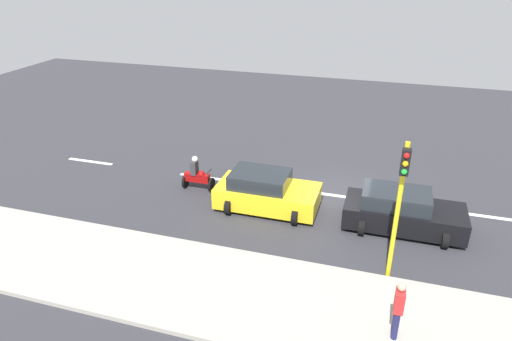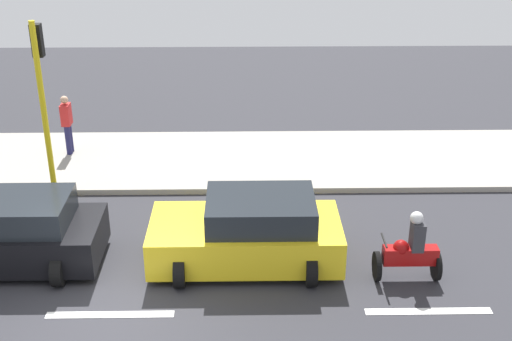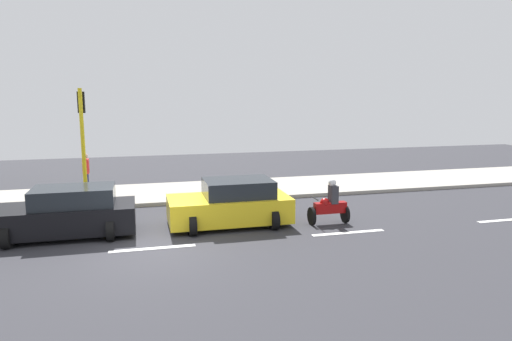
{
  "view_description": "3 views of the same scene",
  "coord_description": "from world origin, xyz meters",
  "px_view_note": "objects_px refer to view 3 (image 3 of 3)",
  "views": [
    {
      "loc": [
        16.97,
        1.58,
        9.12
      ],
      "look_at": [
        1.31,
        -3.18,
        1.33
      ],
      "focal_mm": 31.97,
      "sensor_mm": 36.0,
      "label": 1
    },
    {
      "loc": [
        -10.43,
        -2.56,
        7.76
      ],
      "look_at": [
        2.65,
        -2.79,
        1.74
      ],
      "focal_mm": 47.49,
      "sensor_mm": 36.0,
      "label": 2
    },
    {
      "loc": [
        -12.84,
        0.27,
        4.34
      ],
      "look_at": [
        3.16,
        -3.82,
        1.56
      ],
      "focal_mm": 32.53,
      "sensor_mm": 36.0,
      "label": 3
    }
  ],
  "objects_px": {
    "car_yellow_cab": "(231,204)",
    "car_black": "(66,214)",
    "pedestrian_near_signal": "(86,172)",
    "motorcycle": "(330,205)",
    "traffic_light_corner": "(83,132)"
  },
  "relations": [
    {
      "from": "car_black",
      "to": "car_yellow_cab",
      "type": "bearing_deg",
      "value": -90.32
    },
    {
      "from": "motorcycle",
      "to": "pedestrian_near_signal",
      "type": "height_order",
      "value": "pedestrian_near_signal"
    },
    {
      "from": "motorcycle",
      "to": "traffic_light_corner",
      "type": "distance_m",
      "value": 9.15
    },
    {
      "from": "car_black",
      "to": "pedestrian_near_signal",
      "type": "relative_size",
      "value": 2.51
    },
    {
      "from": "car_black",
      "to": "motorcycle",
      "type": "xyz_separation_m",
      "value": [
        -0.71,
        -8.33,
        -0.07
      ]
    },
    {
      "from": "car_black",
      "to": "motorcycle",
      "type": "distance_m",
      "value": 8.37
    },
    {
      "from": "car_yellow_cab",
      "to": "motorcycle",
      "type": "distance_m",
      "value": 3.29
    },
    {
      "from": "car_yellow_cab",
      "to": "car_black",
      "type": "bearing_deg",
      "value": 89.68
    },
    {
      "from": "pedestrian_near_signal",
      "to": "traffic_light_corner",
      "type": "distance_m",
      "value": 3.21
    },
    {
      "from": "car_yellow_cab",
      "to": "traffic_light_corner",
      "type": "distance_m",
      "value": 6.11
    },
    {
      "from": "pedestrian_near_signal",
      "to": "car_yellow_cab",
      "type": "bearing_deg",
      "value": -138.12
    },
    {
      "from": "pedestrian_near_signal",
      "to": "motorcycle",
      "type": "bearing_deg",
      "value": -127.41
    },
    {
      "from": "motorcycle",
      "to": "traffic_light_corner",
      "type": "height_order",
      "value": "traffic_light_corner"
    },
    {
      "from": "motorcycle",
      "to": "pedestrian_near_signal",
      "type": "distance_m",
      "value": 10.42
    },
    {
      "from": "car_black",
      "to": "car_yellow_cab",
      "type": "relative_size",
      "value": 1.07
    }
  ]
}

